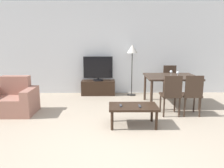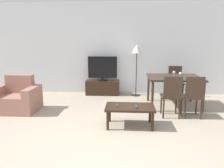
% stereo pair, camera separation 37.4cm
% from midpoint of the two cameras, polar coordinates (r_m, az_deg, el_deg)
% --- Properties ---
extents(ground_plane, '(18.00, 18.00, 0.00)m').
position_cam_midpoint_polar(ground_plane, '(3.26, 1.40, -17.93)').
color(ground_plane, tan).
extents(wall_back, '(7.69, 0.06, 2.70)m').
position_cam_midpoint_polar(wall_back, '(6.62, 2.89, 9.17)').
color(wall_back, silver).
rests_on(wall_back, ground_plane).
extents(armchair, '(0.99, 0.74, 0.80)m').
position_cam_midpoint_polar(armchair, '(5.39, -21.94, -3.61)').
color(armchair, '#9E6B5B').
rests_on(armchair, ground_plane).
extents(tv_stand, '(0.98, 0.39, 0.43)m').
position_cam_midpoint_polar(tv_stand, '(6.52, -0.80, -0.92)').
color(tv_stand, black).
rests_on(tv_stand, ground_plane).
extents(tv, '(0.85, 0.30, 0.71)m').
position_cam_midpoint_polar(tv, '(6.42, -0.82, 4.06)').
color(tv, black).
rests_on(tv, tv_stand).
extents(coffee_table, '(0.91, 0.54, 0.39)m').
position_cam_midpoint_polar(coffee_table, '(4.13, 7.32, -6.45)').
color(coffee_table, black).
rests_on(coffee_table, ground_plane).
extents(dining_table, '(1.25, 1.04, 0.74)m').
position_cam_midpoint_polar(dining_table, '(5.54, 17.79, 1.02)').
color(dining_table, '#38281E').
rests_on(dining_table, ground_plane).
extents(dining_chair_near, '(0.40, 0.40, 0.89)m').
position_cam_midpoint_polar(dining_chair_near, '(4.73, 17.47, -2.59)').
color(dining_chair_near, '#38281E').
rests_on(dining_chair_near, ground_plane).
extents(dining_chair_far, '(0.40, 0.40, 0.89)m').
position_cam_midpoint_polar(dining_chair_far, '(6.41, 17.86, 0.93)').
color(dining_chair_far, '#38281E').
rests_on(dining_chair_far, ground_plane).
extents(dining_chair_near_right, '(0.40, 0.40, 0.89)m').
position_cam_midpoint_polar(dining_chair_near_right, '(4.85, 22.49, -2.59)').
color(dining_chair_near_right, '#38281E').
rests_on(dining_chair_near_right, ground_plane).
extents(floor_lamp, '(0.31, 0.31, 1.48)m').
position_cam_midpoint_polar(floor_lamp, '(6.31, 8.19, 8.20)').
color(floor_lamp, black).
rests_on(floor_lamp, ground_plane).
extents(remote_primary, '(0.04, 0.15, 0.02)m').
position_cam_midpoint_polar(remote_primary, '(4.06, 8.99, -5.90)').
color(remote_primary, '#38383D').
rests_on(remote_primary, coffee_table).
extents(remote_secondary, '(0.04, 0.15, 0.02)m').
position_cam_midpoint_polar(remote_secondary, '(4.08, 4.02, -5.69)').
color(remote_secondary, '#38383D').
rests_on(remote_secondary, coffee_table).
extents(wine_glass_left, '(0.07, 0.07, 0.15)m').
position_cam_midpoint_polar(wine_glass_left, '(5.45, 17.82, 2.80)').
color(wine_glass_left, silver).
rests_on(wine_glass_left, dining_table).
extents(wine_glass_center, '(0.07, 0.07, 0.15)m').
position_cam_midpoint_polar(wine_glass_center, '(5.32, 19.39, 2.50)').
color(wine_glass_center, silver).
rests_on(wine_glass_center, dining_table).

